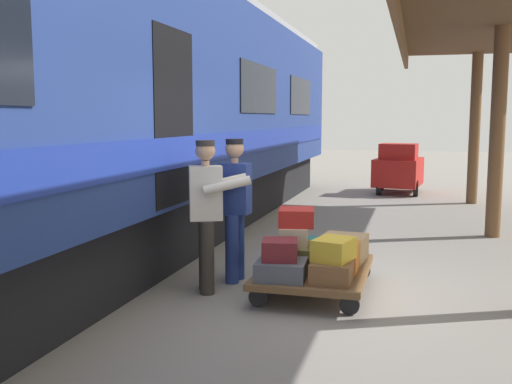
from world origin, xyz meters
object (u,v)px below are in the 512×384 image
Objects in this scene: luggage_cart at (314,272)px; suitcase_slate_roller at (282,268)px; suitcase_olive_duffel at (292,256)px; suitcase_maroon_trunk at (280,250)px; suitcase_orange_carryall at (338,257)px; baggage_tug at (398,169)px; suitcase_teal_softside at (300,249)px; suitcase_tan_vintage at (343,248)px; suitcase_yellow_case at (334,249)px; porter_by_door at (208,210)px; suitcase_red_plastic at (297,217)px; porter_in_overalls at (233,205)px; suitcase_cream_canvas at (294,235)px; train_car at (59,108)px; suitcase_brown_leather at (332,271)px.

luggage_cart is 0.56m from suitcase_slate_roller.
luggage_cart is at bearing 180.00° from suitcase_olive_duffel.
suitcase_orange_carryall is at bearing -137.34° from suitcase_maroon_trunk.
baggage_tug reaches higher than luggage_cart.
suitcase_maroon_trunk is (0.02, 0.98, 0.20)m from suitcase_teal_softside.
suitcase_tan_vintage is 1.28× the size of suitcase_yellow_case.
suitcase_tan_vintage is 1.69m from porter_by_door.
suitcase_yellow_case is 0.71m from suitcase_red_plastic.
suitcase_yellow_case is at bearing 120.53° from suitcase_teal_softside.
suitcase_red_plastic is 0.25× the size of porter_in_overalls.
suitcase_cream_canvas is at bearing -93.33° from suitcase_slate_roller.
suitcase_cream_canvas reaches higher than suitcase_olive_duffel.
suitcase_maroon_trunk is (-2.83, 0.39, -1.48)m from train_car.
suitcase_brown_leather is at bearing 90.00° from suitcase_orange_carryall.
suitcase_orange_carryall is (-0.00, 0.47, 0.00)m from suitcase_tan_vintage.
suitcase_teal_softside is at bearing -60.62° from luggage_cart.
train_car is at bearing -6.01° from suitcase_brown_leather.
suitcase_brown_leather is at bearing 152.56° from porter_in_overalls.
porter_in_overalls reaches higher than suitcase_slate_roller.
train_car reaches higher than suitcase_teal_softside.
suitcase_yellow_case reaches higher than suitcase_slate_roller.
suitcase_red_plastic is at bearing -177.46° from train_car.
suitcase_red_plastic reaches higher than luggage_cart.
suitcase_slate_roller is 9.79m from baggage_tug.
luggage_cart is at bearing 86.18° from baggage_tug.
suitcase_cream_canvas is at bearing 43.64° from suitcase_tan_vintage.
porter_by_door is at bearing 79.49° from baggage_tug.
porter_in_overalls is (0.78, -0.21, 0.29)m from suitcase_cream_canvas.
suitcase_yellow_case is 0.26× the size of porter_by_door.
suitcase_maroon_trunk reaches higher than suitcase_brown_leather.
baggage_tug is at bearing -95.73° from suitcase_teal_softside.
porter_in_overalls is (1.28, -0.66, 0.55)m from suitcase_brown_leather.
luggage_cart is at bearing -165.46° from porter_by_door.
train_car is 3.61m from luggage_cart.
porter_by_door is (0.94, 0.31, 0.09)m from suitcase_red_plastic.
suitcase_olive_duffel is at bearing -90.00° from suitcase_slate_roller.
suitcase_yellow_case is (-3.38, 0.33, -1.46)m from train_car.
train_car is 12.61× the size of luggage_cart.
luggage_cart is at bearing 0.00° from suitcase_orange_carryall.
porter_by_door reaches higher than suitcase_red_plastic.
suitcase_tan_vintage is 0.93× the size of suitcase_olive_duffel.
train_car reaches higher than porter_by_door.
suitcase_maroon_trunk is (0.02, 0.51, 0.18)m from suitcase_olive_duffel.
suitcase_tan_vintage reaches higher than luggage_cart.
suitcase_slate_roller is 1.71× the size of suitcase_maroon_trunk.
baggage_tug is (-0.88, -9.75, 0.26)m from suitcase_slate_roller.
suitcase_red_plastic is at bearing -3.99° from luggage_cart.
suitcase_tan_vintage is 1.54× the size of suitcase_maroon_trunk.
suitcase_brown_leather is (-0.26, 0.47, 0.15)m from luggage_cart.
luggage_cart is 0.31m from suitcase_olive_duffel.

